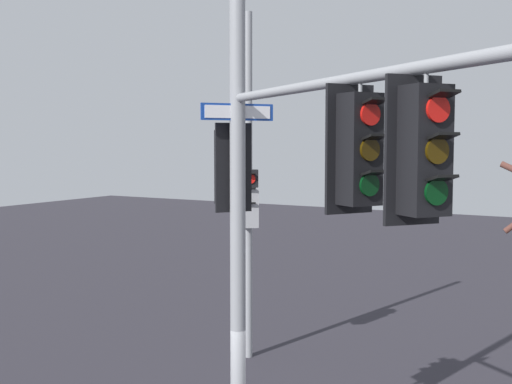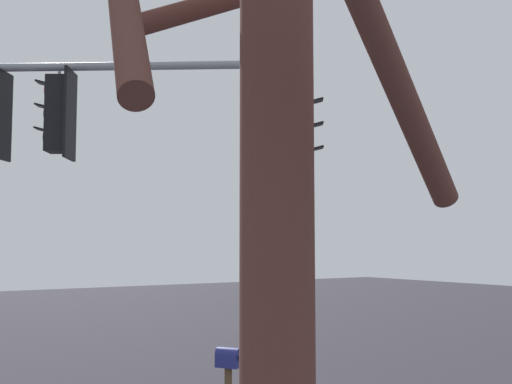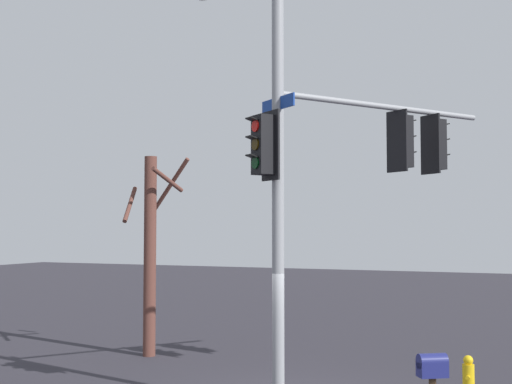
# 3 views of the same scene
# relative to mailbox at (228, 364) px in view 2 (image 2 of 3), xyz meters

# --- Properties ---
(main_signal_pole_assembly) EXTENTS (4.96, 6.04, 9.32)m
(main_signal_pole_assembly) POSITION_rel_mailbox_xyz_m (-1.99, -2.35, 4.09)
(main_signal_pole_assembly) COLOR gray
(main_signal_pole_assembly) RESTS_ON ground
(mailbox) EXTENTS (0.44, 0.50, 1.41)m
(mailbox) POSITION_rel_mailbox_xyz_m (0.00, 0.00, 0.00)
(mailbox) COLOR #4C3823
(mailbox) RESTS_ON ground
(bare_tree_behind_pole) EXTENTS (1.67, 1.67, 5.23)m
(bare_tree_behind_pole) POSITION_rel_mailbox_xyz_m (-4.52, -7.86, 1.68)
(bare_tree_behind_pole) COLOR brown
(bare_tree_behind_pole) RESTS_ON ground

